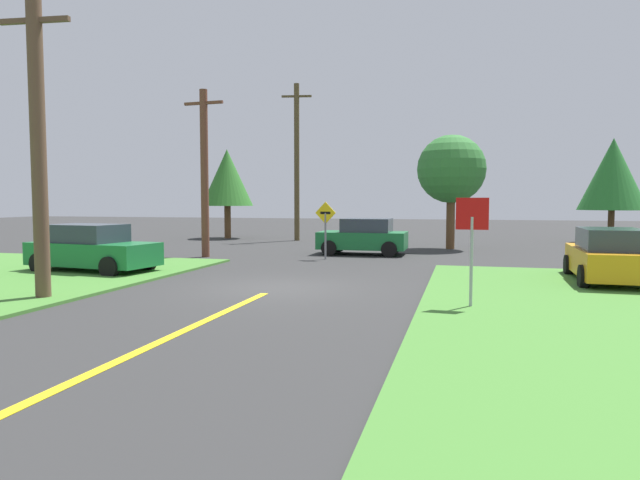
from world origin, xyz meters
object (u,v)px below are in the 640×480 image
(utility_pole_near, at_px, (38,147))
(direction_sign, at_px, (325,224))
(car_approaching_junction, at_px, (364,237))
(pine_tree_center, at_px, (227,178))
(utility_pole_far, at_px, (297,161))
(oak_tree_right, at_px, (451,170))
(utility_pole_mid, at_px, (204,172))
(parked_car_near_building, at_px, (92,249))
(car_on_crossroad, at_px, (609,256))
(stop_sign, at_px, (472,232))
(oak_tree_left, at_px, (613,174))

(utility_pole_near, xyz_separation_m, direction_sign, (4.36, 10.90, -2.22))
(car_approaching_junction, bearing_deg, pine_tree_center, -39.69)
(utility_pole_far, height_order, oak_tree_right, utility_pole_far)
(car_approaching_junction, bearing_deg, utility_pole_mid, 23.71)
(car_approaching_junction, height_order, direction_sign, direction_sign)
(utility_pole_far, bearing_deg, direction_sign, -67.13)
(parked_car_near_building, distance_m, pine_tree_center, 17.68)
(car_on_crossroad, relative_size, utility_pole_mid, 0.61)
(stop_sign, xyz_separation_m, direction_sign, (-5.68, 9.57, -0.26))
(stop_sign, distance_m, parked_car_near_building, 12.77)
(utility_pole_far, relative_size, pine_tree_center, 1.65)
(parked_car_near_building, bearing_deg, direction_sign, 50.26)
(oak_tree_left, bearing_deg, car_approaching_junction, -140.56)
(utility_pole_mid, xyz_separation_m, utility_pole_far, (0.89, 10.59, 1.16))
(pine_tree_center, bearing_deg, parked_car_near_building, -81.15)
(parked_car_near_building, xyz_separation_m, utility_pole_near, (2.22, -4.82, 2.88))
(parked_car_near_building, distance_m, utility_pole_near, 6.04)
(car_on_crossroad, bearing_deg, pine_tree_center, 52.09)
(car_on_crossroad, xyz_separation_m, direction_sign, (-9.57, 4.62, 0.66))
(parked_car_near_building, xyz_separation_m, oak_tree_left, (20.19, 18.83, 3.10))
(car_on_crossroad, height_order, oak_tree_left, oak_tree_left)
(direction_sign, bearing_deg, oak_tree_right, 53.30)
(oak_tree_left, bearing_deg, direction_sign, -136.89)
(car_approaching_junction, distance_m, pine_tree_center, 13.86)
(utility_pole_far, distance_m, direction_sign, 11.64)
(stop_sign, bearing_deg, parked_car_near_building, -11.74)
(stop_sign, xyz_separation_m, utility_pole_mid, (-10.91, 9.25, 1.92))
(stop_sign, height_order, utility_pole_mid, utility_pole_mid)
(utility_pole_near, bearing_deg, oak_tree_left, 52.76)
(utility_pole_mid, bearing_deg, parked_car_near_building, -103.11)
(utility_pole_mid, relative_size, utility_pole_far, 0.75)
(car_approaching_junction, height_order, utility_pole_mid, utility_pole_mid)
(parked_car_near_building, relative_size, pine_tree_center, 0.80)
(parked_car_near_building, distance_m, oak_tree_right, 17.28)
(oak_tree_left, xyz_separation_m, oak_tree_right, (-8.77, -6.25, 0.05))
(utility_pole_near, relative_size, oak_tree_left, 1.21)
(direction_sign, distance_m, oak_tree_right, 8.48)
(car_approaching_junction, xyz_separation_m, parked_car_near_building, (-7.73, -8.58, 0.00))
(direction_sign, bearing_deg, car_approaching_junction, 65.18)
(stop_sign, relative_size, car_on_crossroad, 0.57)
(utility_pole_mid, bearing_deg, direction_sign, 3.42)
(car_approaching_junction, xyz_separation_m, direction_sign, (-1.15, -2.49, 0.66))
(car_on_crossroad, xyz_separation_m, utility_pole_near, (-13.93, -6.29, 2.88))
(car_on_crossroad, bearing_deg, oak_tree_left, -11.13)
(utility_pole_near, distance_m, oak_tree_left, 29.71)
(utility_pole_near, xyz_separation_m, oak_tree_left, (17.97, 23.65, 0.22))
(utility_pole_mid, bearing_deg, utility_pole_near, -85.30)
(utility_pole_near, bearing_deg, direction_sign, 68.21)
(utility_pole_near, relative_size, utility_pole_mid, 1.02)
(direction_sign, bearing_deg, car_on_crossroad, -25.74)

